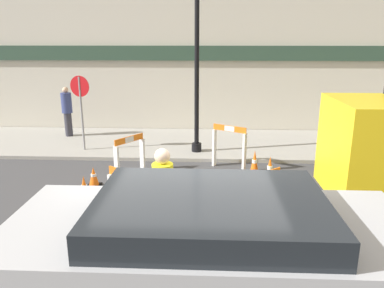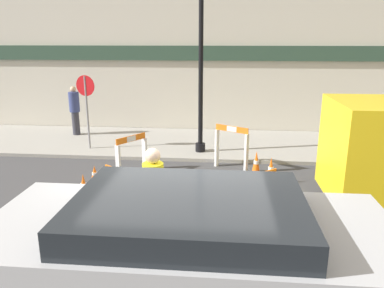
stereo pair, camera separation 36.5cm
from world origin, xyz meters
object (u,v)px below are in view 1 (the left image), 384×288
parked_car_1 (210,266)px  person_worker (163,202)px  streetlamp_post (197,11)px  stop_sign (81,101)px  person_pedestrian (67,110)px

parked_car_1 → person_worker: bearing=113.1°
streetlamp_post → person_worker: size_ratio=3.41×
stop_sign → person_pedestrian: size_ratio=1.31×
person_worker → person_pedestrian: bearing=35.9°
streetlamp_post → person_pedestrian: (-4.39, 1.61, -2.99)m
person_worker → streetlamp_post: bearing=3.0°
stop_sign → person_worker: bearing=132.2°
person_worker → parked_car_1: person_worker is taller
stop_sign → person_pedestrian: (-1.05, 1.59, -0.57)m
person_pedestrian → parked_car_1: (4.77, -8.72, 0.01)m
stop_sign → person_pedestrian: stop_sign is taller
person_worker → parked_car_1: 1.73m
streetlamp_post → stop_sign: 4.12m
streetlamp_post → stop_sign: bearing=179.7°
streetlamp_post → person_worker: (-0.29, -5.52, -2.99)m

